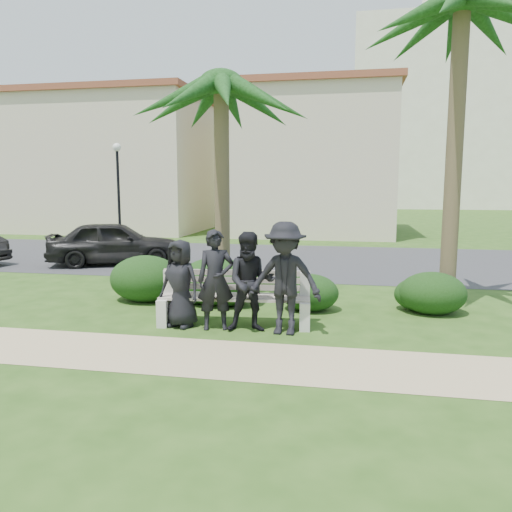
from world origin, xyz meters
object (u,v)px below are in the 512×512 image
(man_a, at_px, (180,283))
(man_b, at_px, (216,280))
(palm_right, at_px, (462,5))
(car_a, at_px, (115,243))
(palm_left, at_px, (221,86))
(man_d, at_px, (285,278))
(street_lamp, at_px, (118,174))
(park_bench, at_px, (235,302))
(man_c, at_px, (251,282))

(man_a, height_order, man_b, man_b)
(palm_right, bearing_deg, car_a, 156.80)
(palm_right, bearing_deg, palm_left, -179.17)
(man_d, bearing_deg, palm_left, 129.82)
(man_a, relative_size, palm_left, 0.28)
(street_lamp, bearing_deg, park_bench, -56.27)
(man_a, height_order, man_d, man_d)
(park_bench, xyz_separation_m, car_a, (-5.28, 6.01, 0.26))
(man_c, distance_m, car_a, 8.48)
(park_bench, bearing_deg, man_d, -26.67)
(man_c, relative_size, palm_left, 0.31)
(man_c, height_order, palm_left, palm_left)
(man_a, relative_size, man_b, 0.89)
(man_b, distance_m, car_a, 8.08)
(park_bench, relative_size, palm_left, 0.50)
(street_lamp, bearing_deg, car_a, -65.39)
(man_d, distance_m, palm_right, 6.23)
(park_bench, relative_size, man_a, 1.76)
(palm_right, xyz_separation_m, car_a, (-9.22, 3.95, -5.15))
(man_b, bearing_deg, man_c, -17.76)
(street_lamp, distance_m, man_a, 14.42)
(man_c, height_order, man_d, man_d)
(man_d, relative_size, palm_right, 0.28)
(street_lamp, relative_size, palm_right, 0.63)
(park_bench, bearing_deg, man_b, -135.55)
(street_lamp, relative_size, man_d, 2.28)
(man_b, distance_m, man_c, 0.61)
(man_b, height_order, palm_right, palm_right)
(street_lamp, bearing_deg, man_c, -55.81)
(man_a, xyz_separation_m, car_a, (-4.37, 6.29, -0.09))
(man_a, distance_m, man_b, 0.66)
(car_a, bearing_deg, man_d, -157.10)
(park_bench, bearing_deg, palm_left, 104.72)
(man_d, bearing_deg, car_a, 138.70)
(park_bench, relative_size, man_b, 1.57)
(man_d, bearing_deg, street_lamp, 130.29)
(man_a, xyz_separation_m, man_c, (1.27, -0.04, 0.08))
(park_bench, xyz_separation_m, palm_right, (3.94, 2.06, 5.41))
(street_lamp, xyz_separation_m, man_a, (7.14, -12.34, -2.17))
(street_lamp, height_order, car_a, street_lamp)
(man_b, height_order, car_a, man_b)
(park_bench, xyz_separation_m, man_c, (0.35, -0.32, 0.43))
(palm_right, bearing_deg, man_b, -150.57)
(man_a, bearing_deg, street_lamp, 133.82)
(car_a, bearing_deg, street_lamp, 3.20)
(man_c, xyz_separation_m, palm_left, (-1.09, 2.31, 3.67))
(man_c, relative_size, palm_right, 0.25)
(street_lamp, height_order, park_bench, street_lamp)
(street_lamp, xyz_separation_m, man_d, (8.99, -12.42, -2.00))
(street_lamp, distance_m, man_d, 15.47)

